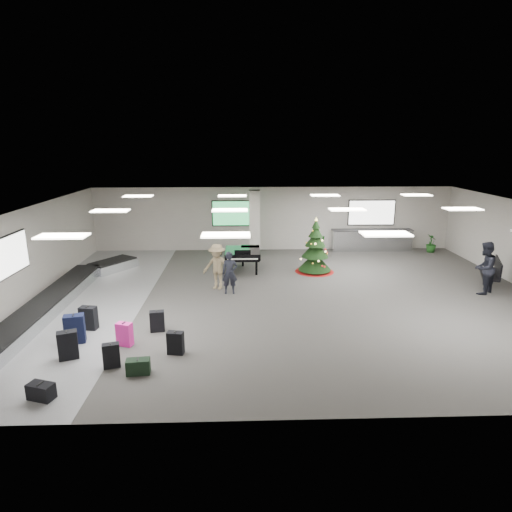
{
  "coord_description": "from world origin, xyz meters",
  "views": [
    {
      "loc": [
        -1.61,
        -14.36,
        5.36
      ],
      "look_at": [
        -1.08,
        1.0,
        1.26
      ],
      "focal_mm": 30.0,
      "sensor_mm": 36.0,
      "label": 1
    }
  ],
  "objects_px": {
    "traveler_bench": "(484,268)",
    "potted_plant_left": "(321,244)",
    "traveler_a": "(230,273)",
    "christmas_tree": "(315,253)",
    "baggage_carousel": "(64,295)",
    "service_counter": "(372,240)",
    "pink_suitcase": "(125,334)",
    "potted_plant_right": "(431,243)",
    "bench": "(493,271)",
    "traveler_b": "(217,267)",
    "grand_piano": "(243,254)"
  },
  "relations": [
    {
      "from": "traveler_bench",
      "to": "potted_plant_left",
      "type": "bearing_deg",
      "value": -91.49
    },
    {
      "from": "traveler_a",
      "to": "potted_plant_left",
      "type": "distance_m",
      "value": 7.33
    },
    {
      "from": "christmas_tree",
      "to": "potted_plant_left",
      "type": "bearing_deg",
      "value": 75.26
    },
    {
      "from": "baggage_carousel",
      "to": "service_counter",
      "type": "bearing_deg",
      "value": 27.67
    },
    {
      "from": "baggage_carousel",
      "to": "traveler_bench",
      "type": "bearing_deg",
      "value": 0.83
    },
    {
      "from": "pink_suitcase",
      "to": "traveler_bench",
      "type": "xyz_separation_m",
      "value": [
        11.95,
        3.74,
        0.64
      ]
    },
    {
      "from": "baggage_carousel",
      "to": "service_counter",
      "type": "relative_size",
      "value": 2.4
    },
    {
      "from": "traveler_bench",
      "to": "potted_plant_right",
      "type": "relative_size",
      "value": 2.13
    },
    {
      "from": "traveler_a",
      "to": "bench",
      "type": "bearing_deg",
      "value": -0.42
    },
    {
      "from": "bench",
      "to": "potted_plant_right",
      "type": "xyz_separation_m",
      "value": [
        -0.06,
        5.27,
        -0.16
      ]
    },
    {
      "from": "traveler_b",
      "to": "baggage_carousel",
      "type": "bearing_deg",
      "value": -148.09
    },
    {
      "from": "christmas_tree",
      "to": "potted_plant_right",
      "type": "relative_size",
      "value": 2.6
    },
    {
      "from": "traveler_bench",
      "to": "christmas_tree",
      "type": "bearing_deg",
      "value": -66.71
    },
    {
      "from": "pink_suitcase",
      "to": "potted_plant_right",
      "type": "relative_size",
      "value": 0.73
    },
    {
      "from": "pink_suitcase",
      "to": "traveler_b",
      "type": "xyz_separation_m",
      "value": [
        2.27,
        4.59,
        0.54
      ]
    },
    {
      "from": "pink_suitcase",
      "to": "christmas_tree",
      "type": "bearing_deg",
      "value": 64.31
    },
    {
      "from": "traveler_b",
      "to": "traveler_bench",
      "type": "bearing_deg",
      "value": 15.48
    },
    {
      "from": "bench",
      "to": "potted_plant_right",
      "type": "bearing_deg",
      "value": 114.93
    },
    {
      "from": "grand_piano",
      "to": "potted_plant_left",
      "type": "xyz_separation_m",
      "value": [
        3.92,
        3.03,
        -0.35
      ]
    },
    {
      "from": "potted_plant_left",
      "to": "potted_plant_right",
      "type": "relative_size",
      "value": 0.92
    },
    {
      "from": "service_counter",
      "to": "baggage_carousel",
      "type": "bearing_deg",
      "value": -152.33
    },
    {
      "from": "potted_plant_right",
      "to": "bench",
      "type": "bearing_deg",
      "value": -89.32
    },
    {
      "from": "grand_piano",
      "to": "bench",
      "type": "relative_size",
      "value": 1.06
    },
    {
      "from": "baggage_carousel",
      "to": "potted_plant_right",
      "type": "height_order",
      "value": "potted_plant_right"
    },
    {
      "from": "bench",
      "to": "traveler_b",
      "type": "distance_m",
      "value": 10.5
    },
    {
      "from": "bench",
      "to": "traveler_b",
      "type": "bearing_deg",
      "value": -156.14
    },
    {
      "from": "traveler_a",
      "to": "traveler_bench",
      "type": "xyz_separation_m",
      "value": [
        9.2,
        -0.32,
        0.19
      ]
    },
    {
      "from": "baggage_carousel",
      "to": "traveler_a",
      "type": "xyz_separation_m",
      "value": [
        5.79,
        0.54,
        0.56
      ]
    },
    {
      "from": "baggage_carousel",
      "to": "service_counter",
      "type": "xyz_separation_m",
      "value": [
        12.84,
        6.73,
        0.33
      ]
    },
    {
      "from": "baggage_carousel",
      "to": "bench",
      "type": "height_order",
      "value": "bench"
    },
    {
      "from": "grand_piano",
      "to": "traveler_a",
      "type": "xyz_separation_m",
      "value": [
        -0.48,
        -2.82,
        0.01
      ]
    },
    {
      "from": "service_counter",
      "to": "potted_plant_left",
      "type": "height_order",
      "value": "service_counter"
    },
    {
      "from": "service_counter",
      "to": "traveler_b",
      "type": "xyz_separation_m",
      "value": [
        -7.54,
        -5.66,
        0.32
      ]
    },
    {
      "from": "grand_piano",
      "to": "baggage_carousel",
      "type": "bearing_deg",
      "value": -151.4
    },
    {
      "from": "christmas_tree",
      "to": "grand_piano",
      "type": "relative_size",
      "value": 1.25
    },
    {
      "from": "potted_plant_right",
      "to": "potted_plant_left",
      "type": "bearing_deg",
      "value": 178.7
    },
    {
      "from": "potted_plant_right",
      "to": "grand_piano",
      "type": "bearing_deg",
      "value": -162.93
    },
    {
      "from": "bench",
      "to": "grand_piano",
      "type": "bearing_deg",
      "value": -169.66
    },
    {
      "from": "bench",
      "to": "potted_plant_right",
      "type": "height_order",
      "value": "bench"
    },
    {
      "from": "traveler_bench",
      "to": "potted_plant_left",
      "type": "height_order",
      "value": "traveler_bench"
    },
    {
      "from": "traveler_bench",
      "to": "traveler_a",
      "type": "bearing_deg",
      "value": -41.36
    },
    {
      "from": "christmas_tree",
      "to": "potted_plant_left",
      "type": "distance_m",
      "value": 3.38
    },
    {
      "from": "bench",
      "to": "traveler_a",
      "type": "xyz_separation_m",
      "value": [
        -10.01,
        -0.46,
        0.17
      ]
    },
    {
      "from": "pink_suitcase",
      "to": "christmas_tree",
      "type": "relative_size",
      "value": 0.28
    },
    {
      "from": "potted_plant_right",
      "to": "traveler_b",
      "type": "bearing_deg",
      "value": -153.53
    },
    {
      "from": "christmas_tree",
      "to": "potted_plant_right",
      "type": "bearing_deg",
      "value": 25.99
    },
    {
      "from": "christmas_tree",
      "to": "grand_piano",
      "type": "height_order",
      "value": "christmas_tree"
    },
    {
      "from": "service_counter",
      "to": "christmas_tree",
      "type": "height_order",
      "value": "christmas_tree"
    },
    {
      "from": "baggage_carousel",
      "to": "potted_plant_left",
      "type": "distance_m",
      "value": 12.03
    },
    {
      "from": "grand_piano",
      "to": "traveler_a",
      "type": "relative_size",
      "value": 1.21
    }
  ]
}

